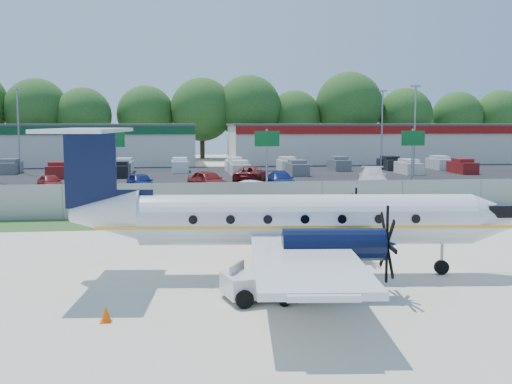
{
  "coord_description": "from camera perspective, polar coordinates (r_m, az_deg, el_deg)",
  "views": [
    {
      "loc": [
        -3.79,
        -23.06,
        5.52
      ],
      "look_at": [
        0.0,
        6.0,
        2.3
      ],
      "focal_mm": 45.0,
      "sensor_mm": 36.0,
      "label": 1
    }
  ],
  "objects": [
    {
      "name": "ground",
      "position": [
        24.01,
        1.86,
        -7.02
      ],
      "size": [
        170.0,
        170.0,
        0.0
      ],
      "primitive_type": "plane",
      "color": "beige",
      "rests_on": "ground"
    },
    {
      "name": "grass_verge",
      "position": [
        35.69,
        -1.25,
        -2.62
      ],
      "size": [
        170.0,
        4.0,
        0.02
      ],
      "primitive_type": "cube",
      "color": "#2D561E",
      "rests_on": "ground"
    },
    {
      "name": "access_road",
      "position": [
        42.59,
        -2.26,
        -1.17
      ],
      "size": [
        170.0,
        8.0,
        0.02
      ],
      "primitive_type": "cube",
      "color": "black",
      "rests_on": "ground"
    },
    {
      "name": "parking_lot",
      "position": [
        63.42,
        -3.97,
        1.27
      ],
      "size": [
        170.0,
        32.0,
        0.02
      ],
      "primitive_type": "cube",
      "color": "black",
      "rests_on": "ground"
    },
    {
      "name": "perimeter_fence",
      "position": [
        37.53,
        -1.58,
        -0.65
      ],
      "size": [
        120.0,
        0.06,
        1.99
      ],
      "color": "gray",
      "rests_on": "ground"
    },
    {
      "name": "building_west",
      "position": [
        87.46,
        -20.83,
        3.97
      ],
      "size": [
        46.4,
        12.4,
        5.24
      ],
      "color": "silver",
      "rests_on": "ground"
    },
    {
      "name": "building_east",
      "position": [
        90.16,
        11.91,
        4.3
      ],
      "size": [
        44.4,
        12.4,
        5.24
      ],
      "color": "silver",
      "rests_on": "ground"
    },
    {
      "name": "sign_left",
      "position": [
        46.2,
        -12.68,
        3.75
      ],
      "size": [
        1.8,
        0.26,
        5.0
      ],
      "color": "gray",
      "rests_on": "ground"
    },
    {
      "name": "sign_mid",
      "position": [
        46.51,
        0.98,
        3.92
      ],
      "size": [
        1.8,
        0.26,
        5.0
      ],
      "color": "gray",
      "rests_on": "ground"
    },
    {
      "name": "sign_right",
      "position": [
        49.33,
        13.75,
        3.87
      ],
      "size": [
        1.8,
        0.26,
        5.0
      ],
      "color": "gray",
      "rests_on": "ground"
    },
    {
      "name": "light_pole_ne",
      "position": [
        65.53,
        13.93,
        5.83
      ],
      "size": [
        0.9,
        0.35,
        9.09
      ],
      "color": "gray",
      "rests_on": "ground"
    },
    {
      "name": "light_pole_sw",
      "position": [
        72.89,
        -20.38,
        5.65
      ],
      "size": [
        0.9,
        0.35,
        9.09
      ],
      "color": "gray",
      "rests_on": "ground"
    },
    {
      "name": "light_pole_se",
      "position": [
        74.94,
        11.14,
        5.93
      ],
      "size": [
        0.9,
        0.35,
        9.09
      ],
      "color": "gray",
      "rests_on": "ground"
    },
    {
      "name": "tree_line",
      "position": [
        97.29,
        -5.19,
        2.99
      ],
      "size": [
        112.0,
        6.0,
        14.0
      ],
      "primitive_type": null,
      "color": "#235117",
      "rests_on": "ground"
    },
    {
      "name": "aircraft",
      "position": [
        22.98,
        3.56,
        -2.45
      ],
      "size": [
        17.19,
        16.92,
        5.28
      ],
      "color": "silver",
      "rests_on": "ground"
    },
    {
      "name": "pushback_tug",
      "position": [
        20.17,
        0.79,
        -7.84
      ],
      "size": [
        2.58,
        2.12,
        1.26
      ],
      "color": "silver",
      "rests_on": "ground"
    },
    {
      "name": "baggage_cart_near",
      "position": [
        20.12,
        0.97,
        -8.17
      ],
      "size": [
        2.38,
        1.97,
        1.08
      ],
      "color": "gray",
      "rests_on": "ground"
    },
    {
      "name": "baggage_cart_far",
      "position": [
        20.78,
        5.46,
        -7.67
      ],
      "size": [
        2.32,
        1.62,
        1.12
      ],
      "color": "gray",
      "rests_on": "ground"
    },
    {
      "name": "cone_port_wing",
      "position": [
        18.51,
        -13.2,
        -10.54
      ],
      "size": [
        0.33,
        0.33,
        0.46
      ],
      "color": "#ED5007",
      "rests_on": "ground"
    },
    {
      "name": "cone_starboard_wing",
      "position": [
        36.19,
        -9.82,
        -2.2
      ],
      "size": [
        0.37,
        0.37,
        0.53
      ],
      "color": "#ED5007",
      "rests_on": "ground"
    },
    {
      "name": "road_car_mid",
      "position": [
        43.74,
        -0.74,
        -0.98
      ],
      "size": [
        4.8,
        3.07,
        1.5
      ],
      "primitive_type": "imported",
      "rotation": [
        0.0,
        0.0,
        -1.21
      ],
      "color": "silver",
      "rests_on": "ground"
    },
    {
      "name": "parked_car_a",
      "position": [
        54.02,
        -17.78,
        0.1
      ],
      "size": [
        2.95,
        4.22,
        1.33
      ],
      "primitive_type": "imported",
      "rotation": [
        0.0,
        0.0,
        0.39
      ],
      "color": "maroon",
      "rests_on": "ground"
    },
    {
      "name": "parked_car_b",
      "position": [
        51.88,
        -10.18,
        0.06
      ],
      "size": [
        2.79,
        4.57,
        1.45
      ],
      "primitive_type": "imported",
      "rotation": [
        0.0,
        0.0,
        0.27
      ],
      "color": "navy",
      "rests_on": "ground"
    },
    {
      "name": "parked_car_c",
      "position": [
        51.72,
        -4.26,
        0.12
      ],
      "size": [
        3.64,
        5.11,
        1.62
      ],
      "primitive_type": "imported",
      "rotation": [
        0.0,
        0.0,
        0.41
      ],
      "color": "maroon",
      "rests_on": "ground"
    },
    {
      "name": "parked_car_d",
      "position": [
        53.15,
        2.23,
        0.3
      ],
      "size": [
        2.15,
        4.85,
        1.38
      ],
      "primitive_type": "imported",
      "rotation": [
        0.0,
        0.0,
        0.05
      ],
      "color": "navy",
      "rests_on": "ground"
    },
    {
      "name": "parked_car_e",
      "position": [
        55.61,
        10.31,
        0.47
      ],
      "size": [
        3.87,
        6.08,
        1.64
      ],
      "primitive_type": "imported",
      "rotation": [
        0.0,
        0.0,
        -0.3
      ],
      "color": "silver",
      "rests_on": "ground"
    },
    {
      "name": "parked_car_f",
      "position": [
        58.02,
        -13.98,
        0.62
      ],
      "size": [
        2.99,
        4.55,
        1.42
      ],
      "primitive_type": "imported",
      "rotation": [
        0.0,
        0.0,
        3.52
      ],
      "color": "navy",
      "rests_on": "ground"
    },
    {
      "name": "parked_car_g",
      "position": [
        58.71,
        -0.45,
        0.87
      ],
      "size": [
        4.05,
        5.92,
        1.5
      ],
      "primitive_type": "imported",
      "rotation": [
        0.0,
        0.0,
        2.83
      ],
      "color": "maroon",
      "rests_on": "ground"
    },
    {
      "name": "far_parking_rows",
      "position": [
        68.39,
        -4.23,
        1.62
      ],
      "size": [
        56.0,
        10.0,
        1.6
      ],
      "primitive_type": null,
      "color": "gray",
      "rests_on": "ground"
    }
  ]
}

